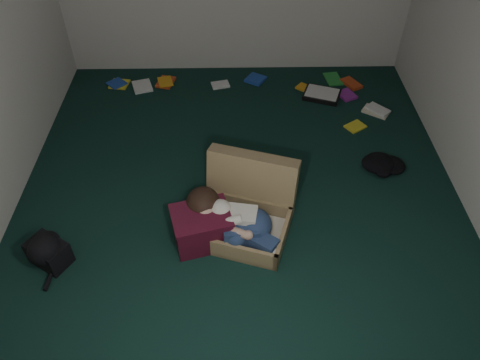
{
  "coord_description": "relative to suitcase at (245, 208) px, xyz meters",
  "views": [
    {
      "loc": [
        -0.05,
        -2.96,
        3.07
      ],
      "look_at": [
        0.0,
        -0.15,
        0.35
      ],
      "focal_mm": 35.0,
      "sensor_mm": 36.0,
      "label": 1
    }
  ],
  "objects": [
    {
      "name": "floor",
      "position": [
        -0.04,
        0.3,
        -0.17
      ],
      "size": [
        4.5,
        4.5,
        0.0
      ],
      "primitive_type": "plane",
      "color": "black",
      "rests_on": "ground"
    },
    {
      "name": "suitcase",
      "position": [
        0.0,
        0.0,
        0.0
      ],
      "size": [
        0.97,
        0.95,
        0.57
      ],
      "rotation": [
        0.0,
        0.0,
        -0.31
      ],
      "color": "#9A8055",
      "rests_on": "floor"
    },
    {
      "name": "person",
      "position": [
        -0.11,
        -0.17,
        0.04
      ],
      "size": [
        0.77,
        0.58,
        0.35
      ],
      "rotation": [
        0.0,
        0.0,
        -0.31
      ],
      "color": "white",
      "rests_on": "suitcase"
    },
    {
      "name": "maroon_bin",
      "position": [
        -0.36,
        -0.2,
        -0.01
      ],
      "size": [
        0.54,
        0.47,
        0.32
      ],
      "rotation": [
        0.0,
        0.0,
        0.26
      ],
      "color": "#4D0F22",
      "rests_on": "floor"
    },
    {
      "name": "backpack",
      "position": [
        -1.55,
        -0.39,
        -0.06
      ],
      "size": [
        0.49,
        0.46,
        0.23
      ],
      "primitive_type": null,
      "rotation": [
        0.0,
        0.0,
        -0.56
      ],
      "color": "black",
      "rests_on": "floor"
    },
    {
      "name": "clothing_pile",
      "position": [
        1.34,
        0.64,
        -0.1
      ],
      "size": [
        0.51,
        0.47,
        0.13
      ],
      "primitive_type": null,
      "rotation": [
        0.0,
        0.0,
        -0.36
      ],
      "color": "black",
      "rests_on": "floor"
    },
    {
      "name": "paper_tray",
      "position": [
        0.94,
        1.89,
        -0.14
      ],
      "size": [
        0.49,
        0.42,
        0.06
      ],
      "rotation": [
        0.0,
        0.0,
        -0.35
      ],
      "color": "black",
      "rests_on": "floor"
    },
    {
      "name": "book_scatter",
      "position": [
        0.33,
        2.01,
        -0.16
      ],
      "size": [
        3.16,
        1.22,
        0.02
      ],
      "color": "yellow",
      "rests_on": "floor"
    }
  ]
}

